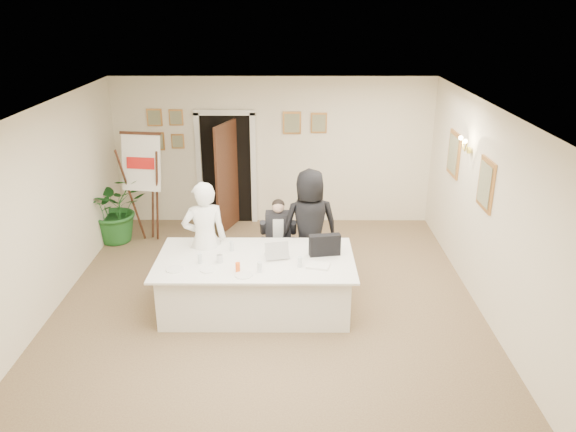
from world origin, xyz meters
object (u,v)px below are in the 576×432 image
(conference_table, at_px, (256,283))
(standing_woman, at_px, (310,226))
(standing_man, at_px, (205,240))
(laptop_bag, at_px, (325,245))
(seated_man, at_px, (278,238))
(flip_chart, at_px, (147,193))
(laptop, at_px, (277,247))
(steel_jug, at_px, (220,259))
(potted_palm, at_px, (115,208))
(paper_stack, at_px, (318,266))
(oj_glass, at_px, (238,267))

(conference_table, relative_size, standing_woman, 1.54)
(standing_man, xyz_separation_m, laptop_bag, (1.70, -0.28, 0.05))
(conference_table, bearing_deg, laptop_bag, 7.29)
(seated_man, bearing_deg, flip_chart, 158.15)
(flip_chart, bearing_deg, laptop_bag, -37.05)
(standing_woman, bearing_deg, standing_man, 11.06)
(laptop, bearing_deg, steel_jug, -178.11)
(standing_woman, xyz_separation_m, potted_palm, (-3.42, 1.47, -0.26))
(standing_woman, height_order, steel_jug, standing_woman)
(potted_palm, height_order, laptop_bag, potted_palm)
(potted_palm, distance_m, steel_jug, 3.34)
(conference_table, height_order, potted_palm, potted_palm)
(flip_chart, bearing_deg, seated_man, -29.70)
(flip_chart, xyz_separation_m, paper_stack, (2.91, -2.65, -0.12))
(laptop, distance_m, oj_glass, 0.70)
(standing_woman, bearing_deg, conference_table, 42.05)
(flip_chart, bearing_deg, standing_woman, -27.26)
(conference_table, bearing_deg, paper_stack, -16.46)
(standing_woman, xyz_separation_m, steel_jug, (-1.25, -1.06, -0.05))
(laptop, distance_m, laptop_bag, 0.66)
(standing_man, distance_m, steel_jug, 0.59)
(potted_palm, bearing_deg, paper_stack, -37.22)
(seated_man, height_order, laptop, seated_man)
(laptop, distance_m, paper_stack, 0.65)
(standing_man, relative_size, paper_stack, 5.90)
(standing_man, bearing_deg, conference_table, 135.82)
(seated_man, distance_m, laptop_bag, 1.18)
(standing_man, bearing_deg, standing_woman, -176.35)
(laptop, bearing_deg, conference_table, -178.54)
(laptop_bag, relative_size, steel_jug, 3.93)
(seated_man, bearing_deg, standing_man, -139.98)
(standing_woman, height_order, laptop, standing_woman)
(standing_man, distance_m, paper_stack, 1.73)
(laptop_bag, height_order, oj_glass, laptop_bag)
(conference_table, bearing_deg, flip_chart, 130.64)
(steel_jug, bearing_deg, laptop, 14.03)
(potted_palm, bearing_deg, conference_table, -42.28)
(conference_table, height_order, standing_man, standing_man)
(seated_man, height_order, flip_chart, flip_chart)
(potted_palm, bearing_deg, standing_man, -46.47)
(flip_chart, bearing_deg, steel_jug, -57.80)
(conference_table, xyz_separation_m, laptop_bag, (0.96, 0.12, 0.53))
(steel_jug, bearing_deg, seated_man, 56.90)
(conference_table, height_order, laptop, laptop)
(paper_stack, distance_m, steel_jug, 1.33)
(potted_palm, height_order, laptop, potted_palm)
(standing_woman, relative_size, laptop, 5.08)
(seated_man, distance_m, paper_stack, 1.43)
(flip_chart, distance_m, standing_woman, 3.19)
(flip_chart, distance_m, paper_stack, 3.93)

